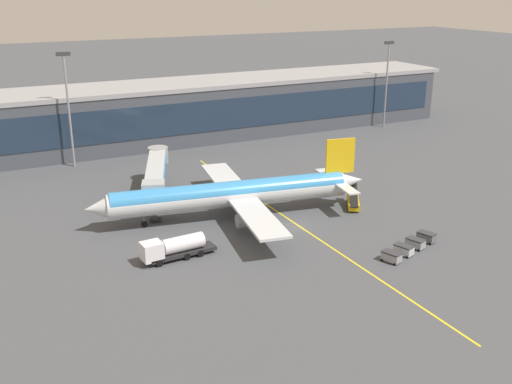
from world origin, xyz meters
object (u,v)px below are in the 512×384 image
Objects in this scene: baggage_cart_0 at (391,257)px; main_airliner at (232,194)px; belt_loader at (353,202)px; baggage_cart_1 at (404,250)px; baggage_cart_2 at (415,243)px; baggage_cart_3 at (426,237)px; fuel_tanker at (174,248)px.

main_airliner is at bearing 116.41° from baggage_cart_0.
main_airliner is 21.48m from belt_loader.
main_airliner is 28.51m from baggage_cart_0.
baggage_cart_0 is (12.60, -25.36, -3.31)m from main_airliner.
baggage_cart_1 is 1.00× the size of baggage_cart_2.
baggage_cart_0 and baggage_cart_3 have the same top height.
belt_loader is 2.17× the size of baggage_cart_2.
baggage_cart_0 is (26.70, -14.52, -0.96)m from fuel_tanker.
fuel_tanker is 35.19m from belt_loader.
main_airliner reaches higher than baggage_cart_1.
baggage_cart_3 is (3.03, 1.03, 0.00)m from baggage_cart_2.
baggage_cart_1 is 3.20m from baggage_cart_2.
baggage_cart_1 is at bearing -104.58° from belt_loader.
baggage_cart_1 is at bearing -57.29° from main_airliner.
belt_loader reaches higher than baggage_cart_0.
main_airliner is at bearing 128.68° from baggage_cart_2.
fuel_tanker reaches higher than baggage_cart_1.
belt_loader is at bearing 68.35° from baggage_cart_0.
fuel_tanker reaches higher than baggage_cart_3.
baggage_cart_1 is at bearing -161.26° from baggage_cart_2.
baggage_cart_1 is 6.40m from baggage_cart_3.
main_airliner reaches higher than belt_loader.
main_airliner is 15.66× the size of baggage_cart_2.
main_airliner reaches higher than baggage_cart_2.
baggage_cart_2 is (-1.96, -18.15, -0.21)m from belt_loader.
belt_loader is (34.72, 5.68, -0.76)m from fuel_tanker.
baggage_cart_3 is (9.09, 3.08, 0.00)m from baggage_cart_0.
baggage_cart_1 and baggage_cart_2 have the same top height.
belt_loader reaches higher than baggage_cart_3.
fuel_tanker is 3.64× the size of baggage_cart_2.
fuel_tanker is at bearing 155.59° from baggage_cart_1.
main_airliner is 15.66× the size of baggage_cart_1.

